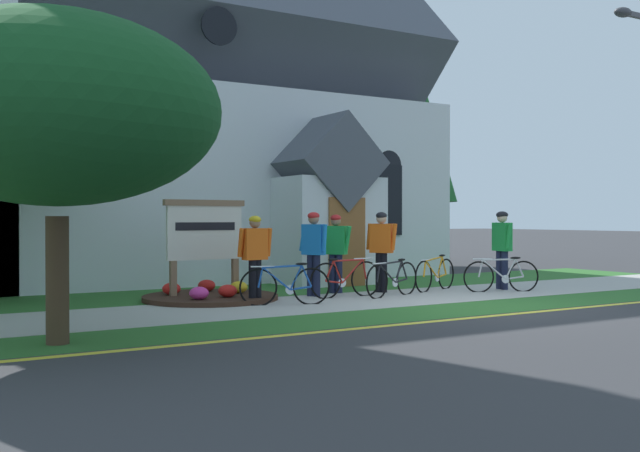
# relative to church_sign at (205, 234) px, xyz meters

# --- Properties ---
(ground) EXTENTS (140.00, 140.00, 0.00)m
(ground) POSITION_rel_church_sign_xyz_m (3.83, 0.17, -1.29)
(ground) COLOR #333335
(sidewalk_slab) EXTENTS (32.00, 2.62, 0.01)m
(sidewalk_slab) POSITION_rel_church_sign_xyz_m (1.29, -1.82, -1.28)
(sidewalk_slab) COLOR #A8A59E
(sidewalk_slab) RESTS_ON ground
(grass_verge) EXTENTS (32.00, 1.55, 0.01)m
(grass_verge) POSITION_rel_church_sign_xyz_m (1.29, -3.91, -1.29)
(grass_verge) COLOR #2D6628
(grass_verge) RESTS_ON ground
(church_lawn) EXTENTS (24.00, 2.86, 0.01)m
(church_lawn) POSITION_rel_church_sign_xyz_m (1.29, 0.92, -1.29)
(church_lawn) COLOR #2D6628
(church_lawn) RESTS_ON ground
(curb_paint_stripe) EXTENTS (28.00, 0.16, 0.01)m
(curb_paint_stripe) POSITION_rel_church_sign_xyz_m (1.29, -4.84, -1.29)
(curb_paint_stripe) COLOR yellow
(curb_paint_stripe) RESTS_ON ground
(church_building) EXTENTS (14.72, 12.46, 13.85)m
(church_building) POSITION_rel_church_sign_xyz_m (0.97, 7.38, 3.55)
(church_building) COLOR silver
(church_building) RESTS_ON ground
(church_sign) EXTENTS (1.75, 0.26, 1.98)m
(church_sign) POSITION_rel_church_sign_xyz_m (0.00, 0.00, 0.00)
(church_sign) COLOR #7F6047
(church_sign) RESTS_ON ground
(flower_bed) EXTENTS (2.65, 2.65, 0.34)m
(flower_bed) POSITION_rel_church_sign_xyz_m (-0.01, -0.29, -1.21)
(flower_bed) COLOR #382319
(flower_bed) RESTS_ON ground
(bicycle_white) EXTENTS (1.67, 0.56, 0.79)m
(bicycle_white) POSITION_rel_church_sign_xyz_m (3.45, -1.61, -0.92)
(bicycle_white) COLOR black
(bicycle_white) RESTS_ON ground
(bicycle_black) EXTENTS (1.62, 0.57, 0.81)m
(bicycle_black) POSITION_rel_church_sign_xyz_m (0.87, -1.79, -0.92)
(bicycle_black) COLOR black
(bicycle_black) RESTS_ON ground
(bicycle_blue) EXTENTS (1.61, 0.64, 0.81)m
(bicycle_blue) POSITION_rel_church_sign_xyz_m (5.00, -1.10, -0.92)
(bicycle_blue) COLOR black
(bicycle_blue) RESTS_ON ground
(bicycle_green) EXTENTS (1.73, 0.09, 0.82)m
(bicycle_green) POSITION_rel_church_sign_xyz_m (2.56, -1.23, -0.91)
(bicycle_green) COLOR black
(bicycle_green) RESTS_ON ground
(bicycle_red) EXTENTS (1.60, 0.70, 0.79)m
(bicycle_red) POSITION_rel_church_sign_xyz_m (6.05, -2.07, -0.93)
(bicycle_red) COLOR black
(bicycle_red) RESTS_ON ground
(cyclist_in_green_jersey) EXTENTS (0.45, 0.69, 1.74)m
(cyclist_in_green_jersey) POSITION_rel_church_sign_xyz_m (3.72, -0.84, -0.26)
(cyclist_in_green_jersey) COLOR black
(cyclist_in_green_jersey) RESTS_ON ground
(cyclist_in_yellow_jersey) EXTENTS (0.44, 0.71, 1.69)m
(cyclist_in_yellow_jersey) POSITION_rel_church_sign_xyz_m (2.81, -0.44, -0.30)
(cyclist_in_yellow_jersey) COLOR #191E38
(cyclist_in_yellow_jersey) RESTS_ON ground
(cyclist_in_blue_jersey) EXTENTS (0.38, 0.76, 1.74)m
(cyclist_in_blue_jersey) POSITION_rel_church_sign_xyz_m (2.06, -0.78, -0.26)
(cyclist_in_blue_jersey) COLOR #191E38
(cyclist_in_blue_jersey) RESTS_ON ground
(cyclist_in_red_jersey) EXTENTS (0.66, 0.28, 1.66)m
(cyclist_in_red_jersey) POSITION_rel_church_sign_xyz_m (0.54, -1.18, -0.32)
(cyclist_in_red_jersey) COLOR black
(cyclist_in_red_jersey) RESTS_ON ground
(cyclist_in_white_jersey) EXTENTS (0.31, 0.74, 1.76)m
(cyclist_in_white_jersey) POSITION_rel_church_sign_xyz_m (6.43, -1.70, -0.24)
(cyclist_in_white_jersey) COLOR #191E38
(cyclist_in_white_jersey) RESTS_ON ground
(roadside_conifer) EXTENTS (3.34, 3.34, 8.13)m
(roadside_conifer) POSITION_rel_church_sign_xyz_m (9.53, 5.82, 3.85)
(roadside_conifer) COLOR #3D2D1E
(roadside_conifer) RESTS_ON ground
(verge_sapling) EXTENTS (4.18, 4.18, 4.21)m
(verge_sapling) POSITION_rel_church_sign_xyz_m (-3.58, -3.97, 1.69)
(verge_sapling) COLOR #3D2D1E
(verge_sapling) RESTS_ON ground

